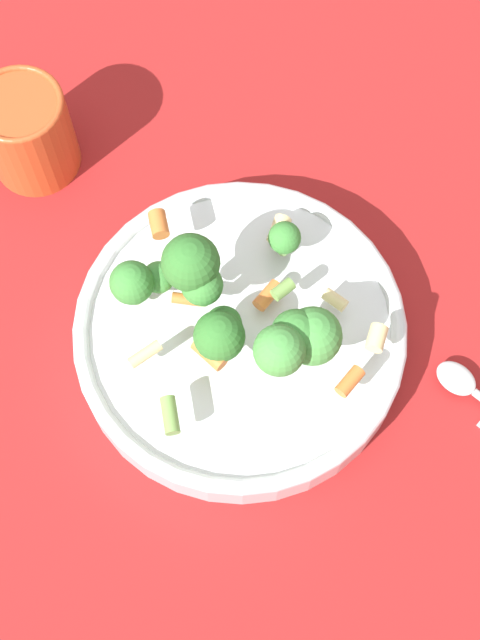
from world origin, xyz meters
TOP-DOWN VIEW (x-y plane):
  - ground_plane at (0.00, 0.00)m, footprint 3.00×3.00m
  - bowl at (0.00, 0.00)m, footprint 0.28×0.28m
  - pasta_salad at (-0.01, -0.00)m, footprint 0.21×0.22m
  - cup at (0.05, 0.26)m, footprint 0.08×0.08m

SIDE VIEW (x-z plane):
  - ground_plane at x=0.00m, z-range 0.00..0.00m
  - bowl at x=0.00m, z-range 0.00..0.04m
  - cup at x=0.05m, z-range 0.00..0.09m
  - pasta_salad at x=-0.01m, z-range 0.04..0.13m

